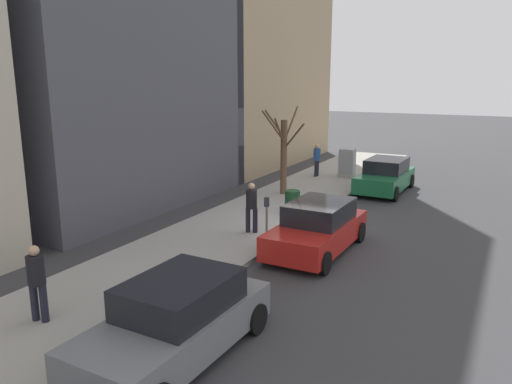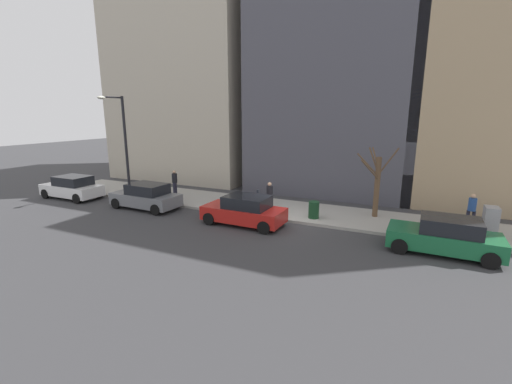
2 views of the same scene
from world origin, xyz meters
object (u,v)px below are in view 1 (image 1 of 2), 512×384
parking_meter (267,213)px  pedestrian_near_meter (317,158)px  parked_car_grey (176,321)px  bare_tree (284,153)px  pedestrian_far_corner (37,279)px  parked_car_red (317,228)px  pedestrian_midblock (252,205)px  utility_box (347,163)px  parked_car_green (385,176)px  trash_bin (292,202)px

parking_meter → pedestrian_near_meter: (2.29, -10.39, 0.11)m
parked_car_grey → bare_tree: (3.60, -12.62, 1.24)m
pedestrian_far_corner → parked_car_red: bearing=-126.2°
bare_tree → pedestrian_midblock: bearing=104.2°
utility_box → parked_car_red: bearing=103.1°
parked_car_green → parked_car_grey: 15.74m
parked_car_green → utility_box: bearing=-36.8°
parked_car_green → parking_meter: parked_car_green is taller
parked_car_green → parking_meter: (1.56, 9.06, 0.24)m
pedestrian_midblock → bare_tree: bearing=87.3°
parked_car_red → parked_car_green: bearing=-88.1°
parking_meter → pedestrian_far_corner: bearing=76.0°
trash_bin → parked_car_green: bearing=-108.5°
parked_car_red → pedestrian_near_meter: bearing=-67.9°
parked_car_red → parked_car_grey: 6.72m
parking_meter → pedestrian_near_meter: size_ratio=0.81×
trash_bin → pedestrian_midblock: bearing=83.8°
bare_tree → trash_bin: (-1.69, 2.88, -1.37)m
pedestrian_near_meter → pedestrian_midblock: same height
parking_meter → pedestrian_midblock: pedestrian_midblock is taller
parked_car_grey → pedestrian_near_meter: (3.75, -17.07, 0.35)m
parked_car_red → bare_tree: size_ratio=1.12×
bare_tree → pedestrian_near_meter: bearing=-88.2°
parked_car_green → trash_bin: (2.01, 6.00, -0.14)m
trash_bin → pedestrian_near_meter: pedestrian_near_meter is taller
parked_car_red → bare_tree: 7.15m
pedestrian_near_meter → pedestrian_far_corner: bearing=179.1°
trash_bin → pedestrian_far_corner: size_ratio=0.54×
parked_car_red → trash_bin: parked_car_red is taller
parking_meter → pedestrian_midblock: 0.84m
bare_tree → trash_bin: 3.62m
utility_box → pedestrian_near_meter: pedestrian_near_meter is taller
parked_car_green → trash_bin: bearing=72.8°
trash_bin → pedestrian_far_corner: bearing=82.6°
parked_car_green → parking_meter: size_ratio=3.14×
parked_car_green → pedestrian_midblock: bearing=76.4°
parking_meter → pedestrian_near_meter: pedestrian_near_meter is taller
parked_car_grey → pedestrian_near_meter: 17.48m
parked_car_green → pedestrian_near_meter: bearing=-17.8°
utility_box → pedestrian_far_corner: (0.91, 18.04, 0.24)m
bare_tree → pedestrian_midblock: size_ratio=2.27×
parked_car_red → trash_bin: 3.71m
bare_tree → trash_bin: bearing=120.4°
pedestrian_near_meter → pedestrian_far_corner: 17.49m
parked_car_green → parked_car_red: bearing=92.1°
parked_car_grey → utility_box: bearing=-81.0°
parked_car_grey → parked_car_red: bearing=-90.4°
utility_box → pedestrian_midblock: pedestrian_midblock is taller
utility_box → trash_bin: 7.90m
parked_car_grey → trash_bin: parked_car_grey is taller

